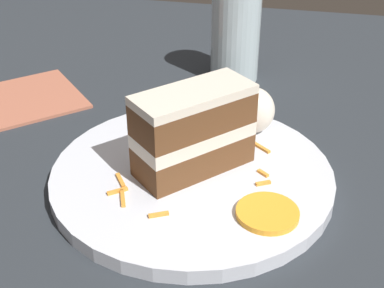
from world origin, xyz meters
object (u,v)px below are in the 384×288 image
cake_slice (194,130)px  orange_garnish (267,213)px  plate (192,176)px  drinking_glass (235,42)px  cream_dollop (253,110)px

cake_slice → orange_garnish: size_ratio=2.13×
cake_slice → orange_garnish: 0.11m
plate → drinking_glass: (0.00, 0.28, 0.05)m
plate → cream_dollop: cream_dollop is taller
cake_slice → cream_dollop: cake_slice is taller
cake_slice → cream_dollop: bearing=-76.4°
drinking_glass → plate: bearing=-90.3°
cream_dollop → cake_slice: bearing=-119.1°
cream_dollop → drinking_glass: size_ratio=0.43×
cream_dollop → plate: bearing=-118.2°
drinking_glass → cake_slice: bearing=-90.2°
plate → orange_garnish: (0.09, -0.06, 0.01)m
plate → cake_slice: 0.05m
plate → cake_slice: cake_slice is taller
drinking_glass → cream_dollop: bearing=-74.8°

